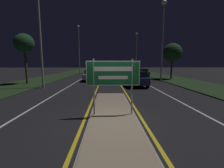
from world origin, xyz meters
TOP-DOWN VIEW (x-y plane):
  - ground_plane at (0.00, 0.00)m, footprint 160.00×160.00m
  - median_island at (0.00, 0.53)m, footprint 2.03×9.51m
  - verge_left at (-9.50, 20.00)m, footprint 5.00×100.00m
  - verge_right at (9.50, 20.00)m, footprint 5.00×100.00m
  - centre_line_yellow_left at (-1.21, 25.00)m, footprint 0.12×70.00m
  - centre_line_yellow_right at (1.21, 25.00)m, footprint 0.12×70.00m
  - lane_line_white_left at (-4.20, 25.00)m, footprint 0.12×70.00m
  - lane_line_white_right at (4.20, 25.00)m, footprint 0.12×70.00m
  - edge_line_white_left at (-7.20, 25.00)m, footprint 0.10×70.00m
  - edge_line_white_right at (7.20, 25.00)m, footprint 0.10×70.00m
  - highway_sign at (0.00, 0.53)m, footprint 2.29×0.07m
  - streetlight_left_near at (-6.33, 8.39)m, footprint 0.61×0.61m
  - streetlight_left_far at (-6.67, 29.05)m, footprint 0.52×0.52m
  - streetlight_right_near at (6.51, 12.83)m, footprint 0.62×0.62m
  - streetlight_right_far at (6.65, 30.33)m, footprint 0.50×0.50m
  - car_receding_0 at (2.78, 9.48)m, footprint 1.85×4.28m
  - car_receding_1 at (6.02, 21.06)m, footprint 1.84×4.75m
  - car_approaching_0 at (-2.36, 14.39)m, footprint 2.01×4.18m
  - car_approaching_1 at (-2.57, 27.00)m, footprint 1.99×4.64m
  - roadside_palm_left at (-9.25, 11.09)m, footprint 2.06×2.06m
  - roadside_palm_right at (9.14, 15.90)m, footprint 2.65×2.65m

SIDE VIEW (x-z plane):
  - ground_plane at x=0.00m, z-range 0.00..0.00m
  - centre_line_yellow_left at x=-1.21m, z-range 0.00..0.01m
  - centre_line_yellow_right at x=1.21m, z-range 0.00..0.01m
  - lane_line_white_left at x=-4.20m, z-range 0.00..0.01m
  - lane_line_white_right at x=4.20m, z-range 0.00..0.01m
  - edge_line_white_left at x=-7.20m, z-range 0.00..0.01m
  - edge_line_white_right at x=7.20m, z-range 0.00..0.01m
  - verge_left at x=-9.50m, z-range 0.00..0.08m
  - verge_right at x=9.50m, z-range 0.00..0.08m
  - median_island at x=0.00m, z-range -0.01..0.09m
  - car_approaching_1 at x=-2.57m, z-range 0.04..1.43m
  - car_receding_1 at x=6.02m, z-range 0.04..1.43m
  - car_approaching_0 at x=-2.36m, z-range 0.04..1.50m
  - car_receding_0 at x=2.78m, z-range 0.03..1.56m
  - highway_sign at x=0.00m, z-range 0.60..3.04m
  - roadside_palm_right at x=9.14m, z-range 1.30..6.43m
  - roadside_palm_left at x=-9.25m, z-range 1.71..7.16m
  - streetlight_right_far at x=6.65m, z-range 1.17..10.62m
  - streetlight_left_far at x=-6.67m, z-range 1.36..12.11m
  - streetlight_right_near at x=6.51m, z-range 1.86..11.67m
  - streetlight_left_near at x=-6.33m, z-range 1.95..13.42m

